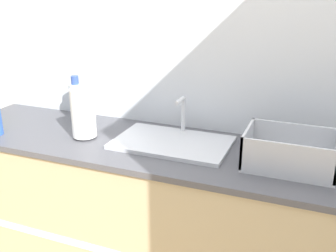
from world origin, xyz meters
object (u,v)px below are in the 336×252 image
at_px(sink, 173,141).
at_px(paper_towel_roll, 83,113).
at_px(dish_rack, 289,155).
at_px(bottle_clear, 77,101).

xyz_separation_m(sink, paper_towel_roll, (-0.47, -0.09, 0.12)).
bearing_deg(dish_rack, paper_towel_roll, -178.16).
xyz_separation_m(dish_rack, bottle_clear, (-1.23, 0.18, 0.06)).
bearing_deg(sink, paper_towel_roll, -169.42).
xyz_separation_m(paper_towel_roll, dish_rack, (1.04, 0.03, -0.08)).
bearing_deg(bottle_clear, sink, -11.11).
height_order(paper_towel_roll, bottle_clear, bottle_clear).
bearing_deg(bottle_clear, paper_towel_roll, -48.85).
xyz_separation_m(paper_towel_roll, bottle_clear, (-0.19, 0.22, -0.01)).
bearing_deg(sink, dish_rack, -5.33).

